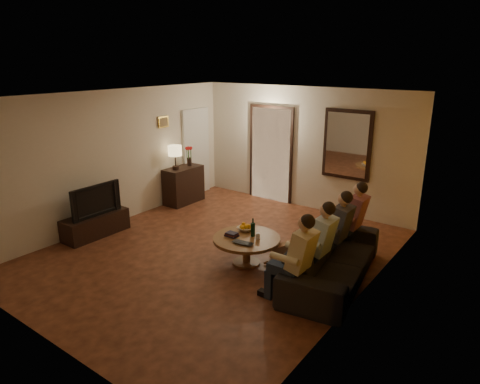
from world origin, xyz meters
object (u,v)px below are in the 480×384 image
Objects in this scene: tv_stand at (96,225)px; sofa at (332,258)px; person_d at (351,222)px; laptop at (241,244)px; person_c at (336,234)px; person_a at (297,263)px; dog at (287,251)px; wine_bottle at (253,227)px; table_lamp at (175,157)px; dresser at (184,185)px; tv at (93,200)px; bowl at (245,229)px; person_b at (318,247)px; coffee_table at (247,250)px.

sofa is at bearing 13.95° from tv_stand.
laptop is (-1.12, -1.51, -0.14)m from person_d.
sofa is 0.41m from person_c.
dog is at bearing 127.24° from person_a.
wine_bottle is at bearing 173.81° from dog.
person_c is (4.14, 1.35, 0.40)m from tv_stand.
table_lamp is 2.31m from tv_stand.
wine_bottle reaches higher than laptop.
dresser is 0.77× the size of person_c.
person_d is (-0.10, 0.90, 0.26)m from sofa.
tv is 3.88× the size of bowl.
table_lamp is 1.64× the size of laptop.
person_a is at bearing -87.89° from tv.
tv is 4.35m from person_c.
person_d is 3.87× the size of wine_bottle.
tv is 3.06× the size of laptop.
tv is at bearing -164.51° from wine_bottle.
dresser is at bearing 90.00° from table_lamp.
laptop is at bearing -82.50° from wine_bottle.
person_b is at bearing -21.19° from dresser.
dresser reaches higher than coffee_table.
wine_bottle is (2.97, -1.31, -0.48)m from table_lamp.
tv is (0.00, 0.00, 0.49)m from tv_stand.
table_lamp reaches higher than tv_stand.
coffee_table is 0.38m from laptop.
person_c is at bearing -71.89° from tv.
bowl is at bearing 159.61° from dog.
laptop is (-0.48, -0.55, 0.18)m from dog.
sofa is 1.95× the size of person_d.
dog is at bearing 4.04° from bowl.
table_lamp is 0.45× the size of person_d.
person_c is at bearing 16.35° from bowl.
person_d reaches higher than wine_bottle.
coffee_table is at bearing -116.57° from wine_bottle.
wine_bottle is (-1.17, -1.13, 0.01)m from person_d.
person_d is 1.12× the size of coffee_table.
laptop is at bearing 107.47° from sofa.
person_a is 1.35m from wine_bottle.
person_b and person_c have the same top height.
bowl is (-1.40, -0.41, -0.12)m from person_c.
coffee_table is 3.44× the size of wine_bottle.
person_b is 1.42m from bowl.
table_lamp is at bearing 156.14° from wine_bottle.
dog is 0.75m from laptop.
tv_stand is 3.06m from laptop.
dog is (3.50, 1.00, -0.42)m from tv.
person_b is (-0.10, -0.30, 0.26)m from sofa.
wine_bottle is (-1.17, 0.07, 0.01)m from person_b.
sofa is at bearing -14.34° from table_lamp.
table_lamp is 0.23× the size of sofa.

